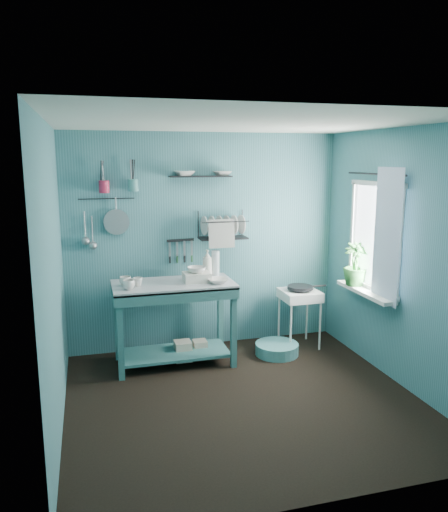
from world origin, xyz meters
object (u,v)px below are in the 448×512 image
object	(u,v)px
work_counter	(174,323)
floor_basin	(277,349)
colander	(117,222)
wash_tub	(197,277)
storage_tin_large	(183,351)
utensil_cup_magenta	(104,187)
storage_tin_small	(200,349)
soap_bottle	(207,263)
utensil_cup_teal	(133,185)
dish_rack	(223,225)
frying_pan	(300,287)
water_bottle	(215,263)
mug_mid	(138,282)
hotplate_stand	(299,318)
potted_plant	(356,264)
mug_left	(129,285)
mug_right	(125,281)

from	to	relation	value
work_counter	floor_basin	bearing A→B (deg)	-1.86
colander	wash_tub	bearing A→B (deg)	-30.38
storage_tin_large	floor_basin	bearing A→B (deg)	-6.25
utensil_cup_magenta	storage_tin_small	size ratio (longest dim) A/B	0.65
soap_bottle	utensil_cup_teal	bearing A→B (deg)	164.47
soap_bottle	storage_tin_large	xyz separation A→B (m)	(-0.32, -0.15, -0.95)
dish_rack	floor_basin	xyz separation A→B (m)	(0.52, -0.43, -1.39)
frying_pan	utensil_cup_teal	xyz separation A→B (m)	(-1.87, 0.29, 1.20)
soap_bottle	storage_tin_large	world-z (taller)	soap_bottle
colander	storage_tin_small	distance (m)	1.69
floor_basin	dish_rack	bearing A→B (deg)	140.40
water_bottle	colander	distance (m)	1.18
work_counter	utensil_cup_teal	xyz separation A→B (m)	(-0.35, 0.41, 1.47)
mug_mid	hotplate_stand	xyz separation A→B (m)	(1.90, 0.18, -0.61)
dish_rack	potted_plant	bearing A→B (deg)	-30.64
mug_mid	storage_tin_small	bearing A→B (deg)	11.63
mug_mid	wash_tub	bearing A→B (deg)	3.63
colander	floor_basin	xyz separation A→B (m)	(1.71, -0.51, -1.46)
hotplate_stand	dish_rack	distance (m)	1.44
soap_bottle	frying_pan	bearing A→B (deg)	-4.14
water_bottle	dish_rack	bearing A→B (deg)	48.44
mug_left	storage_tin_small	xyz separation A→B (m)	(0.78, 0.24, -0.86)
mug_right	utensil_cup_teal	distance (m)	1.06
mug_right	soap_bottle	size ratio (longest dim) A/B	0.41
hotplate_stand	work_counter	bearing A→B (deg)	-166.81
dish_rack	colander	xyz separation A→B (m)	(-1.19, 0.08, 0.06)
dish_rack	floor_basin	world-z (taller)	dish_rack
utensil_cup_teal	soap_bottle	bearing A→B (deg)	-15.53
utensil_cup_magenta	work_counter	bearing A→B (deg)	-32.19
utensil_cup_teal	storage_tin_large	size ratio (longest dim) A/B	0.59
mug_right	hotplate_stand	size ratio (longest dim) A/B	0.18
utensil_cup_magenta	colander	bearing A→B (deg)	14.47
mug_mid	water_bottle	distance (m)	0.95
frying_pan	dish_rack	world-z (taller)	dish_rack
soap_bottle	water_bottle	distance (m)	0.10
mug_left	soap_bottle	bearing A→B (deg)	21.80
wash_tub	colander	distance (m)	1.08
utensil_cup_magenta	potted_plant	bearing A→B (deg)	-15.91
work_counter	soap_bottle	size ratio (longest dim) A/B	4.29
work_counter	colander	world-z (taller)	colander
colander	hotplate_stand	bearing A→B (deg)	-8.92
work_counter	potted_plant	distance (m)	2.09
utensil_cup_teal	storage_tin_small	distance (m)	1.96
mug_right	mug_mid	bearing A→B (deg)	-26.57
wash_tub	dish_rack	xyz separation A→B (m)	(0.40, 0.38, 0.50)
wash_tub	water_bottle	distance (m)	0.37
work_counter	colander	xyz separation A→B (m)	(-0.54, 0.44, 1.07)
floor_basin	storage_tin_small	bearing A→B (deg)	170.39
frying_pan	mug_right	bearing A→B (deg)	-176.59
work_counter	mug_right	world-z (taller)	mug_right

